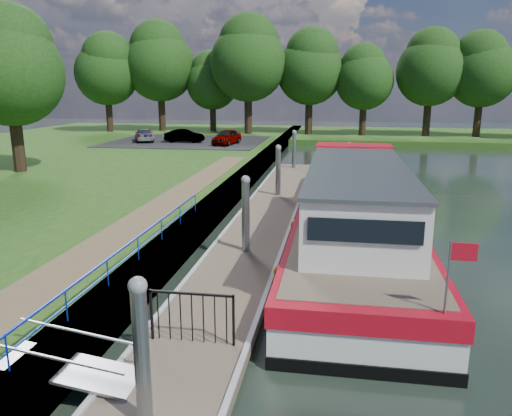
% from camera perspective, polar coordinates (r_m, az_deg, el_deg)
% --- Properties ---
extents(bank_edge, '(1.10, 90.00, 0.78)m').
position_cam_1_polar(bank_edge, '(23.46, -4.41, 0.43)').
color(bank_edge, '#473D2D').
rests_on(bank_edge, ground).
extents(far_bank, '(60.00, 18.00, 0.60)m').
position_cam_1_polar(far_bank, '(60.12, 18.14, 7.78)').
color(far_bank, '#234915').
rests_on(far_bank, ground).
extents(footpath, '(1.60, 40.00, 0.05)m').
position_cam_1_polar(footpath, '(17.56, -15.77, -3.20)').
color(footpath, brown).
rests_on(footpath, riverbank).
extents(carpark, '(14.00, 12.00, 0.06)m').
position_cam_1_polar(carpark, '(47.53, -7.83, 7.56)').
color(carpark, black).
rests_on(carpark, riverbank).
extents(blue_fence, '(0.04, 18.04, 0.72)m').
position_cam_1_polar(blue_fence, '(12.46, -18.64, -7.88)').
color(blue_fence, '#0C2DBF').
rests_on(blue_fence, riverbank).
extents(pontoon, '(2.50, 30.00, 0.56)m').
position_cam_1_polar(pontoon, '(21.13, 1.05, -1.59)').
color(pontoon, brown).
rests_on(pontoon, ground).
extents(mooring_piles, '(0.30, 27.30, 3.55)m').
position_cam_1_polar(mooring_piles, '(20.87, 1.07, 1.32)').
color(mooring_piles, gray).
rests_on(mooring_piles, ground).
extents(gangway, '(2.58, 1.00, 0.92)m').
position_cam_1_polar(gangway, '(10.38, -20.37, -16.75)').
color(gangway, '#A5A8AD').
rests_on(gangway, ground).
extents(gate_panel, '(1.85, 0.05, 1.15)m').
position_cam_1_polar(gate_panel, '(10.84, -7.35, -11.49)').
color(gate_panel, black).
rests_on(gate_panel, ground).
extents(barge, '(4.36, 21.15, 4.78)m').
position_cam_1_polar(barge, '(20.15, 10.99, 0.06)').
color(barge, black).
rests_on(barge, ground).
extents(horizon_trees, '(54.38, 10.03, 12.87)m').
position_cam_1_polar(horizon_trees, '(56.09, 4.86, 15.85)').
color(horizon_trees, '#332316').
rests_on(horizon_trees, ground).
extents(bank_tree_a, '(6.12, 6.12, 9.72)m').
position_cam_1_polar(bank_tree_a, '(33.21, -26.31, 14.51)').
color(bank_tree_a, '#332316').
rests_on(bank_tree_a, riverbank).
extents(car_a, '(2.25, 4.07, 1.31)m').
position_cam_1_polar(car_a, '(44.27, -3.37, 8.11)').
color(car_a, '#999999').
rests_on(car_a, carpark).
extents(car_b, '(3.58, 1.33, 1.17)m').
position_cam_1_polar(car_b, '(46.45, -8.18, 8.17)').
color(car_b, '#999999').
rests_on(car_b, carpark).
extents(car_c, '(3.18, 4.38, 1.18)m').
position_cam_1_polar(car_c, '(47.93, -12.65, 8.15)').
color(car_c, '#999999').
rests_on(car_c, carpark).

